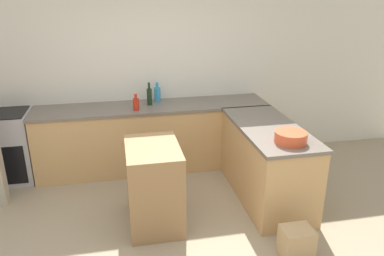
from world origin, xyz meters
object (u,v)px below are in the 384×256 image
at_px(mixing_bowl, 291,137).
at_px(paper_bag, 296,243).
at_px(range_oven, 3,147).
at_px(hot_sauce_bottle, 136,104).
at_px(wine_bottle_dark, 149,96).
at_px(dish_soap_bottle, 157,94).
at_px(island_table, 154,185).

height_order(mixing_bowl, paper_bag, mixing_bowl).
distance_m(range_oven, paper_bag, 3.78).
height_order(hot_sauce_bottle, wine_bottle_dark, wine_bottle_dark).
distance_m(range_oven, mixing_bowl, 3.62).
xyz_separation_m(mixing_bowl, dish_soap_bottle, (-1.16, 1.76, 0.05)).
bearing_deg(mixing_bowl, dish_soap_bottle, 123.52).
height_order(range_oven, hot_sauce_bottle, hot_sauce_bottle).
relative_size(range_oven, mixing_bowl, 2.81).
xyz_separation_m(range_oven, mixing_bowl, (3.21, -1.60, 0.51)).
distance_m(dish_soap_bottle, paper_bag, 2.72).
bearing_deg(island_table, hot_sauce_bottle, 94.10).
bearing_deg(range_oven, paper_bag, -35.96).
bearing_deg(wine_bottle_dark, paper_bag, -63.16).
bearing_deg(mixing_bowl, range_oven, 153.56).
bearing_deg(mixing_bowl, paper_bag, -104.19).
bearing_deg(dish_soap_bottle, paper_bag, -67.03).
relative_size(mixing_bowl, hot_sauce_bottle, 1.53).
height_order(range_oven, island_table, range_oven).
distance_m(range_oven, hot_sauce_bottle, 1.82).
height_order(wine_bottle_dark, paper_bag, wine_bottle_dark).
height_order(island_table, hot_sauce_bottle, hot_sauce_bottle).
xyz_separation_m(range_oven, paper_bag, (3.05, -2.21, -0.30)).
height_order(island_table, paper_bag, island_table).
relative_size(mixing_bowl, wine_bottle_dark, 1.07).
height_order(mixing_bowl, wine_bottle_dark, wine_bottle_dark).
relative_size(range_oven, wine_bottle_dark, 3.00).
xyz_separation_m(wine_bottle_dark, paper_bag, (1.13, -2.23, -0.88)).
distance_m(mixing_bowl, wine_bottle_dark, 2.06).
height_order(mixing_bowl, hot_sauce_bottle, hot_sauce_bottle).
bearing_deg(hot_sauce_bottle, paper_bag, -56.97).
distance_m(island_table, dish_soap_bottle, 1.65).
relative_size(island_table, paper_bag, 2.83).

